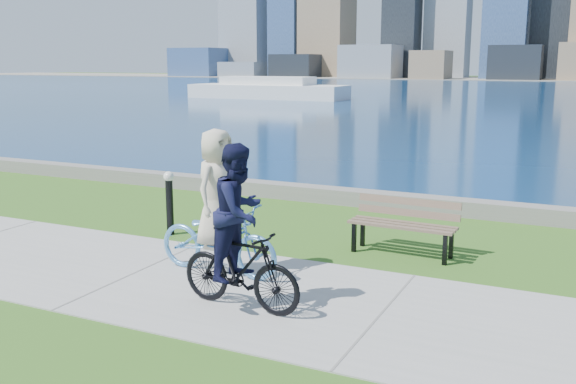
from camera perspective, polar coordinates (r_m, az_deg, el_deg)
name	(u,v)px	position (r m, az deg, el deg)	size (l,w,h in m)	color
ground	(380,316)	(8.64, 8.21, -10.85)	(320.00, 320.00, 0.00)	#2B5616
concrete_path	(380,315)	(8.64, 8.22, -10.78)	(80.00, 3.50, 0.02)	gray
seawall	(468,208)	(14.39, 15.67, -1.37)	(90.00, 0.50, 0.35)	slate
bay_water	(574,92)	(79.76, 24.10, 8.12)	(320.00, 131.00, 0.01)	navy
ferry_near	(268,89)	(59.43, -1.82, 9.10)	(14.70, 4.20, 2.00)	white
park_bench	(404,221)	(11.23, 10.30, -2.56)	(1.86, 0.71, 0.95)	black
bollard_lamp	(169,199)	(12.46, -10.50, -0.58)	(0.20, 0.20, 1.23)	black
cyclist_woman	(218,221)	(9.96, -6.27, -2.56)	(0.83, 2.14, 2.27)	#5B9FDF
cyclist_man	(240,241)	(8.48, -4.32, -4.35)	(0.74, 1.86, 2.23)	black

